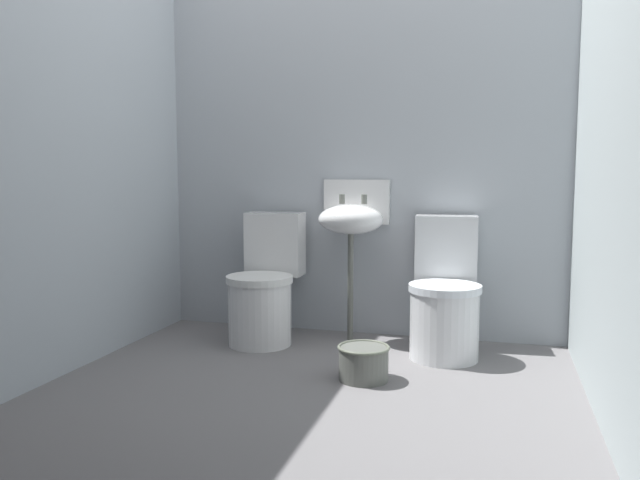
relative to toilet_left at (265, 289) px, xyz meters
name	(u,v)px	position (x,y,z in m)	size (l,w,h in m)	color
ground_plane	(302,405)	(0.51, -0.88, -0.36)	(2.95, 2.86, 0.08)	slate
wall_back	(361,138)	(0.51, 0.40, 0.93)	(2.95, 0.10, 2.50)	#A9B0B7
wall_left	(61,131)	(-0.81, -0.78, 0.93)	(0.10, 2.66, 2.50)	#ACB6BE
wall_right	(623,119)	(1.84, -0.78, 0.93)	(0.10, 2.66, 2.50)	#AAB6B7
toilet_left	(265,289)	(0.00, 0.00, 0.00)	(0.41, 0.60, 0.78)	white
toilet_right	(445,299)	(1.09, 0.00, 0.00)	(0.43, 0.62, 0.78)	silver
sink	(352,218)	(0.50, 0.19, 0.43)	(0.42, 0.35, 0.99)	#5F625B
bucket	(364,362)	(0.74, -0.56, -0.23)	(0.26, 0.26, 0.17)	#5F625B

